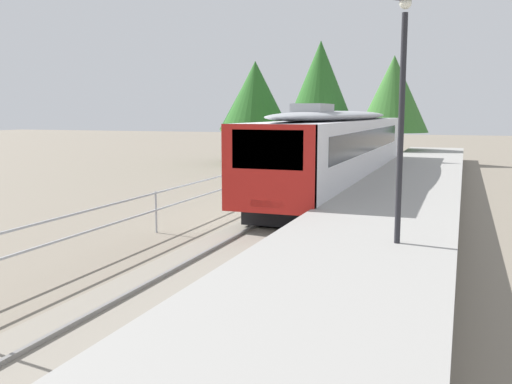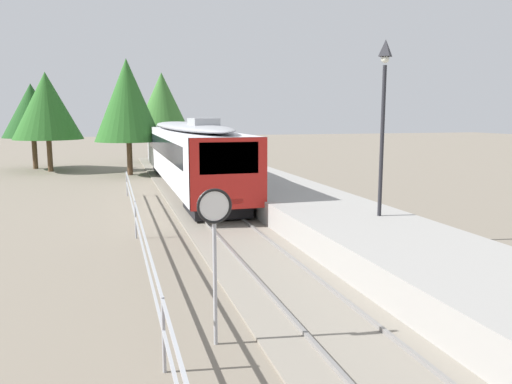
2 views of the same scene
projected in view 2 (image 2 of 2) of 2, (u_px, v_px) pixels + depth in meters
ground_plane at (144, 231)px, 17.46m from camera, size 160.00×160.00×0.00m
track_rails at (227, 225)px, 18.28m from camera, size 3.20×60.00×0.14m
commuter_train at (187, 150)px, 27.06m from camera, size 2.82×20.28×3.74m
station_platform at (310, 209)px, 19.11m from camera, size 3.90×60.00×0.90m
platform_lamp_mid_platform at (384, 95)px, 15.05m from camera, size 0.34×0.34×5.35m
speed_limit_sign at (215, 228)px, 8.50m from camera, size 0.61×0.10×2.81m
carpark_fence at (163, 318)px, 7.75m from camera, size 0.06×36.06×1.25m
tree_behind_carpark at (32, 111)px, 36.90m from camera, size 4.35×4.35×6.31m
tree_behind_station_far at (127, 100)px, 33.01m from camera, size 4.45×4.45×7.69m
tree_distant_left at (47, 106)px, 35.10m from camera, size 4.81×4.81×7.00m
tree_distant_centre at (162, 105)px, 42.36m from camera, size 5.02×5.02×7.57m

